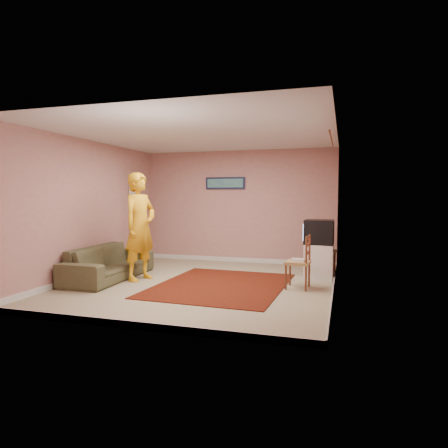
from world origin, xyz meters
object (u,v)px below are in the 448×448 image
(chair_b, at_px, (298,256))
(crt_tv, at_px, (319,232))
(tv_cabinet, at_px, (319,262))
(chair_a, at_px, (322,243))
(sofa, at_px, (109,263))
(person, at_px, (140,227))

(chair_b, bearing_deg, crt_tv, 165.08)
(tv_cabinet, relative_size, crt_tv, 1.21)
(chair_a, bearing_deg, sofa, -172.40)
(tv_cabinet, distance_m, chair_b, 0.92)
(crt_tv, xyz_separation_m, chair_a, (0.04, 0.52, -0.27))
(crt_tv, relative_size, chair_a, 0.98)
(person, bearing_deg, crt_tv, -58.08)
(tv_cabinet, height_order, person, person)
(tv_cabinet, distance_m, chair_a, 0.60)
(tv_cabinet, distance_m, crt_tv, 0.55)
(chair_b, relative_size, person, 0.25)
(tv_cabinet, bearing_deg, sofa, -163.87)
(chair_a, distance_m, chair_b, 1.41)
(tv_cabinet, relative_size, person, 0.33)
(crt_tv, height_order, person, person)
(chair_a, relative_size, chair_b, 1.14)
(chair_b, distance_m, sofa, 3.48)
(chair_a, bearing_deg, tv_cabinet, -109.54)
(chair_b, bearing_deg, chair_a, 170.23)
(chair_b, relative_size, sofa, 0.23)
(crt_tv, bearing_deg, chair_a, 87.34)
(chair_b, bearing_deg, tv_cabinet, 164.75)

